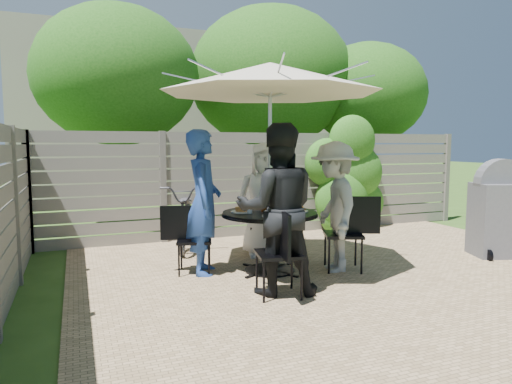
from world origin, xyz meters
name	(u,v)px	position (x,y,z in m)	size (l,w,h in m)	color
backyard_envelope	(186,114)	(0.09, 10.29, 2.61)	(60.00, 60.00, 5.00)	#2F4D18
patio_table	(270,230)	(-1.07, 0.73, 0.55)	(1.50, 1.50, 0.78)	black
umbrella	(270,78)	(-1.07, 0.73, 2.44)	(3.40, 3.40, 2.63)	silver
chair_back	(263,237)	(-0.78, 1.65, 0.26)	(0.51, 0.66, 0.87)	black
person_back	(264,200)	(-0.82, 1.53, 0.83)	(0.81, 0.53, 1.66)	silver
chair_left	(193,254)	(-1.99, 1.03, 0.26)	(0.67, 0.53, 0.87)	black
person_left	(204,203)	(-1.86, 0.99, 0.91)	(0.66, 0.44, 1.82)	navy
chair_front	(279,271)	(-1.36, -0.19, 0.29)	(0.54, 0.73, 0.96)	black
person_front	(277,210)	(-1.32, -0.06, 0.93)	(0.90, 0.70, 1.86)	black
chair_right	(344,249)	(-0.15, 0.44, 0.29)	(0.74, 0.62, 0.97)	black
person_right	(334,207)	(-0.28, 0.48, 0.84)	(1.08, 0.62, 1.67)	#9B9D98
plate_back	(267,206)	(-0.96, 1.08, 0.81)	(0.26, 0.26, 0.06)	white
plate_left	(241,210)	(-1.41, 0.84, 0.81)	(0.26, 0.26, 0.06)	white
plate_front	(273,214)	(-1.18, 0.39, 0.81)	(0.26, 0.26, 0.06)	white
plate_right	(298,210)	(-0.72, 0.63, 0.81)	(0.26, 0.26, 0.06)	white
glass_back	(260,204)	(-1.09, 1.01, 0.85)	(0.07, 0.07, 0.14)	silver
glass_left	(250,208)	(-1.35, 0.71, 0.85)	(0.07, 0.07, 0.14)	silver
glass_front	(281,209)	(-1.05, 0.46, 0.85)	(0.07, 0.07, 0.14)	silver
glass_right	(289,205)	(-0.79, 0.76, 0.85)	(0.07, 0.07, 0.14)	silver
syrup_jug	(265,205)	(-1.11, 0.80, 0.86)	(0.09, 0.09, 0.16)	#59280C
coffee_cup	(276,205)	(-0.91, 0.91, 0.84)	(0.08, 0.08, 0.12)	#C6B293
bicycle	(186,215)	(-1.72, 2.60, 0.51)	(0.67, 1.93, 1.02)	#333338
bbq_grill	(499,213)	(2.34, 0.26, 0.65)	(0.84, 0.74, 1.43)	#55555A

